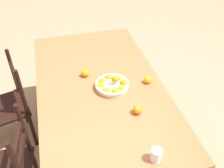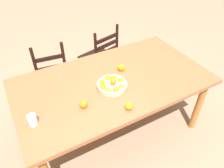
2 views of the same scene
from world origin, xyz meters
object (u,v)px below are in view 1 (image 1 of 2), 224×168
(dining_table, at_px, (100,92))
(orange_loose_2, at_px, (148,80))
(orange_loose_1, at_px, (137,110))
(chair_by_cabinet, at_px, (9,106))
(orange_loose_0, at_px, (85,73))
(drinking_glass, at_px, (156,155))
(fruit_bowl, at_px, (112,85))

(dining_table, relative_size, orange_loose_2, 29.44)
(orange_loose_1, bearing_deg, chair_by_cabinet, 57.02)
(chair_by_cabinet, xyz_separation_m, orange_loose_2, (-0.35, -1.26, 0.34))
(orange_loose_0, bearing_deg, orange_loose_2, -114.46)
(orange_loose_2, bearing_deg, drinking_glass, 163.02)
(drinking_glass, bearing_deg, chair_by_cabinet, 43.03)
(orange_loose_1, height_order, orange_loose_2, orange_loose_1)
(fruit_bowl, relative_size, orange_loose_1, 4.21)
(dining_table, height_order, fruit_bowl, fruit_bowl)
(fruit_bowl, xyz_separation_m, orange_loose_1, (-0.34, -0.11, 0.00))
(orange_loose_1, xyz_separation_m, drinking_glass, (-0.42, 0.02, 0.01))
(fruit_bowl, distance_m, orange_loose_0, 0.30)
(drinking_glass, bearing_deg, dining_table, 12.52)
(dining_table, xyz_separation_m, orange_loose_1, (-0.41, -0.20, 0.11))
(orange_loose_1, bearing_deg, orange_loose_2, -32.32)
(orange_loose_0, height_order, orange_loose_1, orange_loose_0)
(dining_table, bearing_deg, orange_loose_0, 32.24)
(orange_loose_1, distance_m, orange_loose_2, 0.39)
(orange_loose_0, distance_m, orange_loose_2, 0.56)
(dining_table, distance_m, orange_loose_1, 0.47)
(dining_table, distance_m, drinking_glass, 0.86)
(orange_loose_2, bearing_deg, orange_loose_0, 65.54)
(fruit_bowl, xyz_separation_m, orange_loose_0, (0.22, 0.19, 0.00))
(chair_by_cabinet, height_order, orange_loose_2, chair_by_cabinet)
(fruit_bowl, relative_size, orange_loose_2, 4.45)
(chair_by_cabinet, distance_m, fruit_bowl, 1.06)
(orange_loose_0, bearing_deg, drinking_glass, -163.97)
(dining_table, xyz_separation_m, drinking_glass, (-0.83, -0.18, 0.12))
(chair_by_cabinet, height_order, fruit_bowl, chair_by_cabinet)
(chair_by_cabinet, distance_m, orange_loose_0, 0.83)
(chair_by_cabinet, height_order, orange_loose_1, chair_by_cabinet)
(orange_loose_2, height_order, drinking_glass, drinking_glass)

